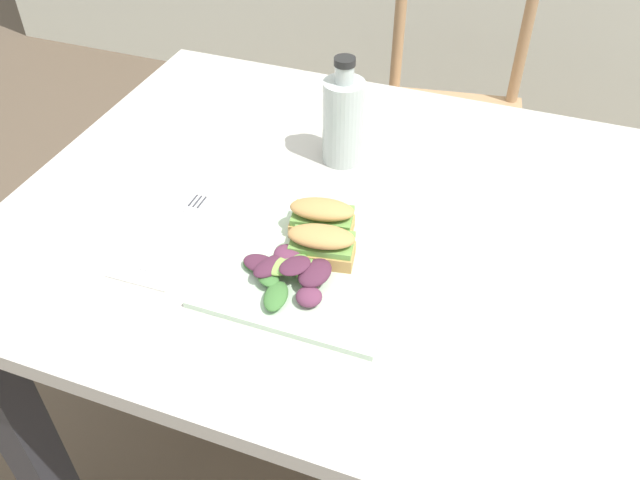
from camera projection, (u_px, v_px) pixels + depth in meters
name	position (u px, v px, depth m)	size (l,w,h in m)	color
dining_table	(359.00, 276.00, 1.15)	(1.14, 0.86, 0.74)	#BCB7AD
chair_wooden_far	(450.00, 120.00, 1.83)	(0.46, 0.46, 0.87)	tan
plate_lunch	(311.00, 265.00, 0.97)	(0.27, 0.27, 0.01)	beige
sandwich_half_front	(321.00, 244.00, 0.95)	(0.10, 0.07, 0.06)	tan
sandwich_half_back	(322.00, 217.00, 1.00)	(0.10, 0.07, 0.06)	tan
salad_mixed_greens	(289.00, 270.00, 0.92)	(0.14, 0.14, 0.03)	#3D7033
napkin_folded	(175.00, 233.00, 1.02)	(0.10, 0.24, 0.00)	silver
fork_on_napkin	(180.00, 224.00, 1.03)	(0.03, 0.19, 0.00)	silver
bottle_cold_brew	(343.00, 124.00, 1.13)	(0.07, 0.07, 0.19)	black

